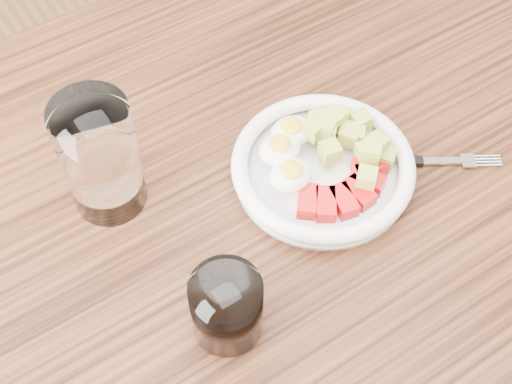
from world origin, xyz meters
TOP-DOWN VIEW (x-y plane):
  - dining_table at (0.00, 0.00)m, footprint 1.50×0.90m
  - bowl at (0.08, 0.01)m, footprint 0.22×0.22m
  - fork at (0.18, -0.04)m, footprint 0.17×0.11m
  - water_glass at (-0.15, 0.12)m, footprint 0.09×0.09m
  - coffee_glass at (-0.12, -0.10)m, footprint 0.08×0.08m

SIDE VIEW (x-z plane):
  - dining_table at x=0.00m, z-range 0.28..1.05m
  - fork at x=0.18m, z-range 0.77..0.78m
  - bowl at x=0.08m, z-range 0.76..0.82m
  - coffee_glass at x=-0.12m, z-range 0.77..0.86m
  - water_glass at x=-0.15m, z-range 0.77..0.93m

